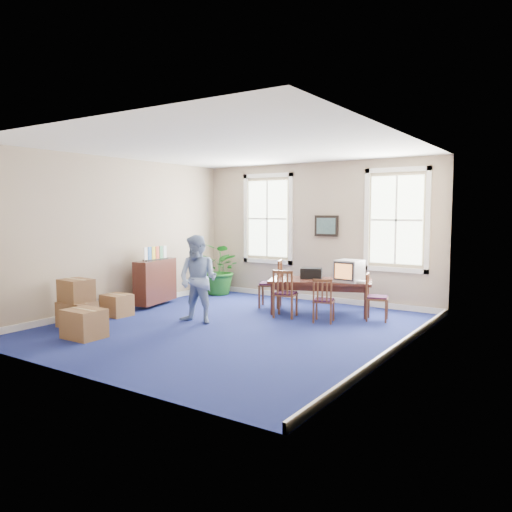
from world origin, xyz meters
The scene contains 25 objects.
floor centered at (0.00, 0.00, 0.00)m, with size 6.50×6.50×0.00m, color navy.
ceiling centered at (0.00, 0.00, 3.20)m, with size 6.50×6.50×0.00m, color white.
wall_back centered at (0.00, 3.25, 1.60)m, with size 6.50×6.50×0.00m, color tan.
wall_front centered at (0.00, -3.25, 1.60)m, with size 6.50×6.50×0.00m, color tan.
wall_left centered at (-3.00, 0.00, 1.60)m, with size 6.50×6.50×0.00m, color tan.
wall_right centered at (3.00, 0.00, 1.60)m, with size 6.50×6.50×0.00m, color tan.
baseboard_back centered at (0.00, 3.22, 0.06)m, with size 6.00×0.04×0.12m, color white.
baseboard_left centered at (-2.97, 0.00, 0.06)m, with size 0.04×6.50×0.12m, color white.
baseboard_right centered at (2.97, 0.00, 0.06)m, with size 0.04×6.50×0.12m, color white.
window_left centered at (-1.30, 3.23, 1.90)m, with size 1.40×0.12×2.20m, color white, non-canonical shape.
window_right centered at (1.90, 3.23, 1.90)m, with size 1.40×0.12×2.20m, color white, non-canonical shape.
wall_picture centered at (0.30, 3.20, 1.75)m, with size 0.58×0.06×0.48m, color black, non-canonical shape.
conference_table centered at (0.77, 1.97, 0.35)m, with size 2.04×0.93×0.70m, color #482119, non-canonical shape.
crt_tv centered at (1.37, 2.01, 0.91)m, with size 0.47×0.52×0.43m, color #B7B7BC, non-canonical shape.
game_console centered at (1.65, 1.97, 0.72)m, with size 0.14×0.18×0.05m, color white.
equipment_bag centered at (0.54, 2.01, 0.80)m, with size 0.43×0.28×0.22m, color black.
chair_near_left centered at (0.35, 1.27, 0.47)m, with size 0.43×0.43×0.95m, color brown, non-canonical shape.
chair_near_right centered at (1.19, 1.27, 0.42)m, with size 0.38×0.38×0.84m, color brown, non-canonical shape.
chair_end_left centered at (-0.44, 1.97, 0.51)m, with size 0.46×0.46×1.03m, color brown, non-canonical shape.
chair_end_right centered at (1.98, 1.97, 0.45)m, with size 0.40×0.40×0.90m, color brown, non-canonical shape.
man centered at (-0.74, -0.09, 0.82)m, with size 0.80×0.62×1.65m, color #8199C2.
credenza centered at (-2.62, 0.69, 0.47)m, with size 0.34×1.20×0.94m, color #482119.
brochure_rack centered at (-2.61, 0.69, 1.10)m, with size 0.13×0.72×0.32m, color #99999E, non-canonical shape.
potted_plant centered at (-2.33, 2.66, 0.64)m, with size 1.15×1.00×1.28m, color #195919.
cardboard_boxes centered at (-2.16, -1.41, 0.46)m, with size 1.59×1.59×0.91m, color olive, non-canonical shape.
Camera 1 is at (5.24, -7.15, 2.10)m, focal length 35.00 mm.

